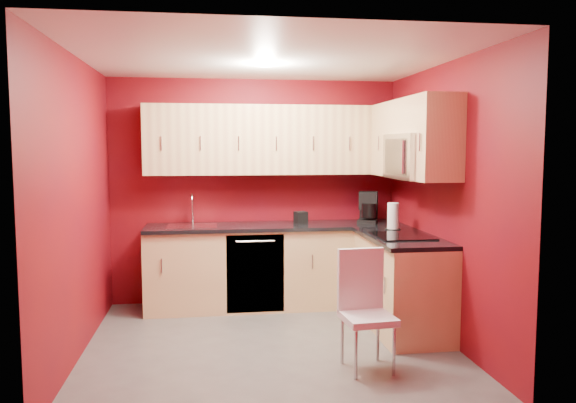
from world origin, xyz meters
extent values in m
plane|color=#55524F|center=(0.00, 0.00, 0.00)|extent=(3.20, 3.20, 0.00)
plane|color=white|center=(0.00, 0.00, 2.50)|extent=(3.20, 3.20, 0.00)
plane|color=maroon|center=(0.00, 1.50, 1.25)|extent=(3.20, 0.00, 3.20)
plane|color=maroon|center=(0.00, -1.50, 1.25)|extent=(3.20, 0.00, 3.20)
plane|color=maroon|center=(-1.60, 0.00, 1.25)|extent=(0.00, 3.00, 3.00)
plane|color=maroon|center=(1.60, 0.00, 1.25)|extent=(0.00, 3.00, 3.00)
cube|color=#DEBE7E|center=(0.20, 1.20, 0.43)|extent=(2.80, 0.60, 0.87)
cube|color=#DEBE7E|center=(1.30, 0.25, 0.43)|extent=(0.60, 1.30, 0.87)
cube|color=black|center=(0.20, 1.19, 0.89)|extent=(2.80, 0.63, 0.04)
cube|color=black|center=(1.29, 0.23, 0.89)|extent=(0.63, 1.27, 0.04)
cube|color=#D5B779|center=(0.20, 1.32, 1.83)|extent=(2.80, 0.35, 0.75)
cube|color=#D5B779|center=(1.43, 0.86, 1.83)|extent=(0.35, 0.57, 0.75)
cube|color=#D5B779|center=(1.43, -0.29, 1.83)|extent=(0.35, 0.22, 0.75)
cube|color=#D5B779|center=(1.43, 0.20, 2.04)|extent=(0.35, 0.76, 0.33)
cube|color=silver|center=(1.40, 0.20, 1.66)|extent=(0.40, 0.76, 0.42)
cube|color=black|center=(1.21, 0.20, 1.66)|extent=(0.02, 0.62, 0.33)
cylinder|color=silver|center=(1.19, -0.03, 1.66)|extent=(0.02, 0.02, 0.29)
cube|color=black|center=(1.28, 0.20, 0.92)|extent=(0.50, 0.55, 0.01)
cube|color=silver|center=(-0.70, 1.18, 0.91)|extent=(0.52, 0.42, 0.02)
cylinder|color=silver|center=(-0.70, 1.38, 1.04)|extent=(0.02, 0.02, 0.26)
torus|color=silver|center=(-0.70, 1.31, 1.17)|extent=(0.02, 0.16, 0.16)
cylinder|color=silver|center=(-0.70, 1.24, 1.11)|extent=(0.02, 0.02, 0.12)
cube|color=black|center=(-0.05, 0.91, 0.43)|extent=(0.60, 0.02, 0.82)
cylinder|color=white|center=(0.00, 0.30, 2.48)|extent=(0.20, 0.20, 0.01)
camera|label=1|loc=(-0.51, -4.82, 1.74)|focal=35.00mm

